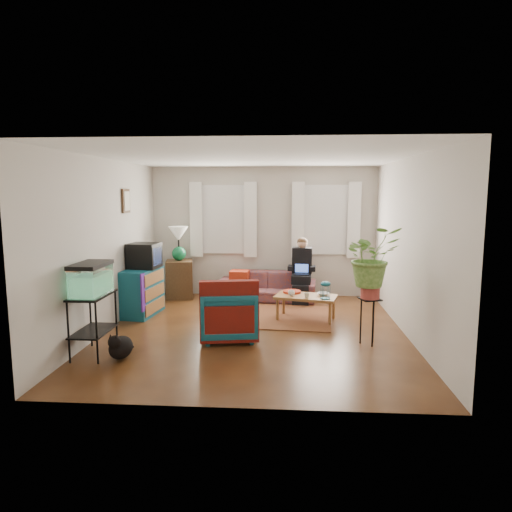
# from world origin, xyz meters

# --- Properties ---
(floor) EXTENTS (4.50, 5.00, 0.01)m
(floor) POSITION_xyz_m (0.00, 0.00, 0.00)
(floor) COLOR #4F2B14
(floor) RESTS_ON ground
(ceiling) EXTENTS (4.50, 5.00, 0.01)m
(ceiling) POSITION_xyz_m (0.00, 0.00, 2.60)
(ceiling) COLOR white
(ceiling) RESTS_ON wall_back
(wall_back) EXTENTS (4.50, 0.01, 2.60)m
(wall_back) POSITION_xyz_m (0.00, 2.50, 1.30)
(wall_back) COLOR silver
(wall_back) RESTS_ON floor
(wall_front) EXTENTS (4.50, 0.01, 2.60)m
(wall_front) POSITION_xyz_m (0.00, -2.50, 1.30)
(wall_front) COLOR silver
(wall_front) RESTS_ON floor
(wall_left) EXTENTS (0.01, 5.00, 2.60)m
(wall_left) POSITION_xyz_m (-2.25, 0.00, 1.30)
(wall_left) COLOR silver
(wall_left) RESTS_ON floor
(wall_right) EXTENTS (0.01, 5.00, 2.60)m
(wall_right) POSITION_xyz_m (2.25, 0.00, 1.30)
(wall_right) COLOR silver
(wall_right) RESTS_ON floor
(window_left) EXTENTS (1.08, 0.04, 1.38)m
(window_left) POSITION_xyz_m (-0.80, 2.48, 1.55)
(window_left) COLOR white
(window_left) RESTS_ON wall_back
(window_right) EXTENTS (1.08, 0.04, 1.38)m
(window_right) POSITION_xyz_m (1.25, 2.48, 1.55)
(window_right) COLOR white
(window_right) RESTS_ON wall_back
(curtains_left) EXTENTS (1.36, 0.06, 1.50)m
(curtains_left) POSITION_xyz_m (-0.80, 2.40, 1.55)
(curtains_left) COLOR white
(curtains_left) RESTS_ON wall_back
(curtains_right) EXTENTS (1.36, 0.06, 1.50)m
(curtains_right) POSITION_xyz_m (1.25, 2.40, 1.55)
(curtains_right) COLOR white
(curtains_right) RESTS_ON wall_back
(picture_frame) EXTENTS (0.04, 0.32, 0.40)m
(picture_frame) POSITION_xyz_m (-2.21, 0.85, 1.95)
(picture_frame) COLOR #3D2616
(picture_frame) RESTS_ON wall_left
(area_rug) EXTENTS (2.13, 1.76, 0.01)m
(area_rug) POSITION_xyz_m (0.23, 0.86, 0.01)
(area_rug) COLOR brown
(area_rug) RESTS_ON floor
(sofa) EXTENTS (1.93, 0.88, 0.74)m
(sofa) POSITION_xyz_m (0.10, 2.05, 0.37)
(sofa) COLOR brown
(sofa) RESTS_ON floor
(seated_person) EXTENTS (0.51, 0.61, 1.12)m
(seated_person) POSITION_xyz_m (0.77, 2.00, 0.56)
(seated_person) COLOR black
(seated_person) RESTS_ON sofa
(side_table) EXTENTS (0.61, 0.61, 0.75)m
(side_table) POSITION_xyz_m (-1.65, 2.13, 0.38)
(side_table) COLOR #371D14
(side_table) RESTS_ON floor
(table_lamp) EXTENTS (0.46, 0.46, 0.69)m
(table_lamp) POSITION_xyz_m (-1.65, 2.13, 1.07)
(table_lamp) COLOR white
(table_lamp) RESTS_ON side_table
(dresser) EXTENTS (0.55, 0.94, 0.80)m
(dresser) POSITION_xyz_m (-1.99, 0.82, 0.40)
(dresser) COLOR #135573
(dresser) RESTS_ON floor
(crt_tv) EXTENTS (0.54, 0.50, 0.43)m
(crt_tv) POSITION_xyz_m (-1.96, 0.91, 1.02)
(crt_tv) COLOR black
(crt_tv) RESTS_ON dresser
(aquarium_stand) EXTENTS (0.40, 0.72, 0.80)m
(aquarium_stand) POSITION_xyz_m (-2.00, -1.15, 0.40)
(aquarium_stand) COLOR black
(aquarium_stand) RESTS_ON floor
(aquarium) EXTENTS (0.36, 0.65, 0.42)m
(aquarium) POSITION_xyz_m (-2.00, -1.15, 1.01)
(aquarium) COLOR #7FD899
(aquarium) RESTS_ON aquarium_stand
(black_cat) EXTENTS (0.31, 0.45, 0.37)m
(black_cat) POSITION_xyz_m (-1.60, -1.28, 0.18)
(black_cat) COLOR black
(black_cat) RESTS_ON floor
(armchair) EXTENTS (0.90, 0.86, 0.81)m
(armchair) POSITION_xyz_m (-0.35, -0.35, 0.40)
(armchair) COLOR #135572
(armchair) RESTS_ON floor
(serape_throw) EXTENTS (0.83, 0.32, 0.66)m
(serape_throw) POSITION_xyz_m (-0.29, -0.66, 0.57)
(serape_throw) COLOR #9E0A0A
(serape_throw) RESTS_ON armchair
(coffee_table) EXTENTS (1.09, 0.76, 0.41)m
(coffee_table) POSITION_xyz_m (0.81, 0.70, 0.20)
(coffee_table) COLOR olive
(coffee_table) RESTS_ON floor
(cup_a) EXTENTS (0.13, 0.13, 0.09)m
(cup_a) POSITION_xyz_m (0.57, 0.66, 0.45)
(cup_a) COLOR white
(cup_a) RESTS_ON coffee_table
(cup_b) EXTENTS (0.11, 0.11, 0.08)m
(cup_b) POSITION_xyz_m (0.81, 0.53, 0.45)
(cup_b) COLOR beige
(cup_b) RESTS_ON coffee_table
(bowl) EXTENTS (0.23, 0.23, 0.05)m
(bowl) POSITION_xyz_m (1.09, 0.72, 0.43)
(bowl) COLOR white
(bowl) RESTS_ON coffee_table
(snack_tray) EXTENTS (0.37, 0.37, 0.04)m
(snack_tray) POSITION_xyz_m (0.58, 0.89, 0.43)
(snack_tray) COLOR #B21414
(snack_tray) RESTS_ON coffee_table
(birdcage) EXTENTS (0.20, 0.20, 0.29)m
(birdcage) POSITION_xyz_m (1.10, 0.48, 0.55)
(birdcage) COLOR #115B6B
(birdcage) RESTS_ON coffee_table
(plant_stand) EXTENTS (0.35, 0.35, 0.65)m
(plant_stand) POSITION_xyz_m (1.63, -0.49, 0.33)
(plant_stand) COLOR black
(plant_stand) RESTS_ON floor
(potted_plant) EXTENTS (0.90, 0.84, 0.83)m
(potted_plant) POSITION_xyz_m (1.63, -0.49, 1.10)
(potted_plant) COLOR #599947
(potted_plant) RESTS_ON plant_stand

